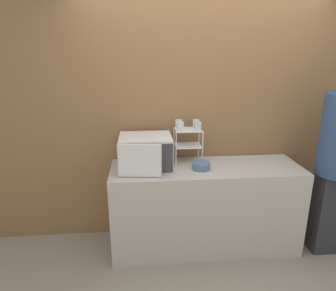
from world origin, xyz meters
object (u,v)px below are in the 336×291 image
(microwave, at_px, (145,152))
(glass_front_left, at_px, (181,127))
(dish_rack, at_px, (188,138))
(glass_back_left, at_px, (179,124))
(glass_back_right, at_px, (196,123))
(glass_front_right, at_px, (198,126))
(bowl, at_px, (201,166))

(microwave, distance_m, glass_front_left, 0.43)
(dish_rack, xyz_separation_m, glass_back_left, (-0.09, 0.05, 0.14))
(glass_back_right, height_order, glass_front_right, same)
(microwave, xyz_separation_m, glass_front_right, (0.52, 0.08, 0.23))
(microwave, bearing_deg, glass_back_left, 29.37)
(glass_back_right, bearing_deg, dish_rack, -148.07)
(glass_front_left, xyz_separation_m, glass_back_left, (-0.00, 0.12, 0.00))
(glass_front_left, distance_m, glass_back_left, 0.12)
(microwave, relative_size, dish_rack, 1.46)
(glass_back_right, bearing_deg, glass_front_right, -92.23)
(microwave, relative_size, glass_back_right, 5.91)
(glass_back_left, bearing_deg, glass_front_right, -32.84)
(dish_rack, bearing_deg, bowl, -66.22)
(dish_rack, distance_m, glass_front_left, 0.18)
(glass_front_left, xyz_separation_m, glass_back_right, (0.18, 0.12, 0.00))
(microwave, distance_m, glass_back_right, 0.61)
(glass_front_right, bearing_deg, glass_back_left, 147.16)
(glass_front_right, distance_m, glass_back_left, 0.21)
(dish_rack, relative_size, bowl, 1.93)
(microwave, height_order, glass_back_left, glass_back_left)
(dish_rack, distance_m, bowl, 0.33)
(glass_front_left, bearing_deg, glass_back_right, 34.33)
(glass_front_left, xyz_separation_m, glass_front_right, (0.17, 0.01, 0.00))
(glass_front_right, bearing_deg, microwave, -171.03)
(dish_rack, distance_m, glass_back_left, 0.17)
(glass_back_right, distance_m, bowl, 0.45)
(glass_back_right, xyz_separation_m, glass_front_right, (-0.00, -0.12, 0.00))
(glass_front_left, bearing_deg, dish_rack, 36.69)
(microwave, bearing_deg, glass_front_left, 12.38)
(glass_front_right, bearing_deg, bowl, -85.55)
(glass_back_left, height_order, bowl, glass_back_left)
(dish_rack, xyz_separation_m, glass_back_right, (0.09, 0.06, 0.14))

